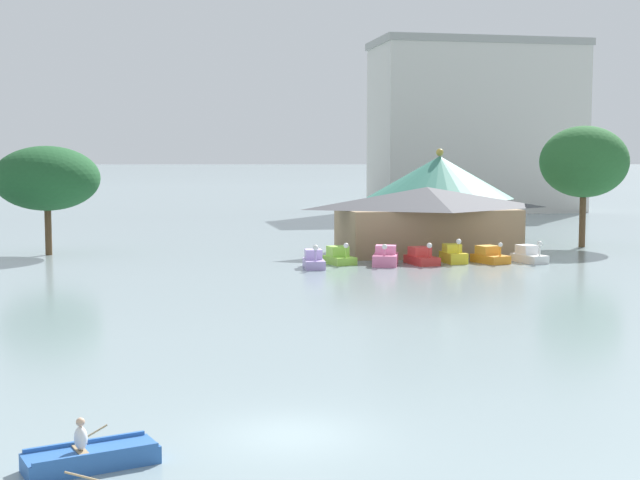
{
  "coord_description": "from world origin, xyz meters",
  "views": [
    {
      "loc": [
        -3.88,
        -23.61,
        7.68
      ],
      "look_at": [
        4.97,
        20.9,
        3.43
      ],
      "focal_mm": 49.6,
      "sensor_mm": 36.0,
      "label": 1
    }
  ],
  "objects": [
    {
      "name": "pedal_boat_yellow",
      "position": [
        18.19,
        37.43,
        0.56
      ],
      "size": [
        1.45,
        2.44,
        1.84
      ],
      "rotation": [
        0.0,
        0.0,
        -1.53
      ],
      "color": "yellow",
      "rests_on": "ground"
    },
    {
      "name": "ground_plane",
      "position": [
        0.0,
        0.0,
        0.0
      ],
      "size": [
        2000.0,
        2000.0,
        0.0
      ],
      "primitive_type": "plane",
      "color": "gray"
    },
    {
      "name": "pedal_boat_orange",
      "position": [
        20.81,
        36.93,
        0.49
      ],
      "size": [
        2.34,
        3.12,
        1.59
      ],
      "rotation": [
        0.0,
        0.0,
        -1.27
      ],
      "color": "orange",
      "rests_on": "ground"
    },
    {
      "name": "background_building_block",
      "position": [
        42.29,
        95.44,
        12.0
      ],
      "size": [
        29.22,
        12.81,
        23.95
      ],
      "color": "beige",
      "rests_on": "ground"
    },
    {
      "name": "pedal_boat_white",
      "position": [
        23.75,
        36.64,
        0.5
      ],
      "size": [
        2.01,
        3.09,
        1.67
      ],
      "rotation": [
        0.0,
        0.0,
        -1.33
      ],
      "color": "white",
      "rests_on": "ground"
    },
    {
      "name": "pedal_boat_pink",
      "position": [
        12.94,
        36.96,
        0.57
      ],
      "size": [
        2.54,
        3.27,
        1.63
      ],
      "rotation": [
        0.0,
        0.0,
        -1.9
      ],
      "color": "pink",
      "rests_on": "ground"
    },
    {
      "name": "pedal_boat_red",
      "position": [
        15.65,
        37.08,
        0.49
      ],
      "size": [
        1.98,
        3.13,
        1.66
      ],
      "rotation": [
        0.0,
        0.0,
        -1.42
      ],
      "color": "red",
      "rests_on": "ground"
    },
    {
      "name": "boathouse",
      "position": [
        18.18,
        43.66,
        2.8
      ],
      "size": [
        14.58,
        8.59,
        5.34
      ],
      "color": "#9E7F5B",
      "rests_on": "ground"
    },
    {
      "name": "rowboat_with_rower",
      "position": [
        -5.32,
        -1.59,
        0.26
      ],
      "size": [
        3.46,
        3.52,
        1.6
      ],
      "rotation": [
        0.0,
        0.0,
        0.32
      ],
      "color": "#2D60AD",
      "rests_on": "ground"
    },
    {
      "name": "pedal_boat_lavender",
      "position": [
        7.6,
        36.41,
        0.51
      ],
      "size": [
        1.59,
        2.87,
        1.74
      ],
      "rotation": [
        0.0,
        0.0,
        -1.66
      ],
      "color": "#B299D8",
      "rests_on": "ground"
    },
    {
      "name": "green_roof_pavilion",
      "position": [
        22.97,
        54.63,
        4.54
      ],
      "size": [
        13.61,
        13.61,
        8.5
      ],
      "color": "brown",
      "rests_on": "ground"
    },
    {
      "name": "pedal_boat_lime",
      "position": [
        9.85,
        38.37,
        0.51
      ],
      "size": [
        2.15,
        2.81,
        1.62
      ],
      "rotation": [
        0.0,
        0.0,
        -1.32
      ],
      "color": "#8CCC3F",
      "rests_on": "ground"
    },
    {
      "name": "shoreline_tree_tall_left",
      "position": [
        -11.39,
        48.58,
        6.04
      ],
      "size": [
        8.23,
        8.23,
        8.59
      ],
      "color": "brown",
      "rests_on": "ground"
    },
    {
      "name": "shoreline_tree_right",
      "position": [
        32.98,
        46.17,
        7.3
      ],
      "size": [
        7.46,
        7.46,
        10.38
      ],
      "color": "brown",
      "rests_on": "ground"
    }
  ]
}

